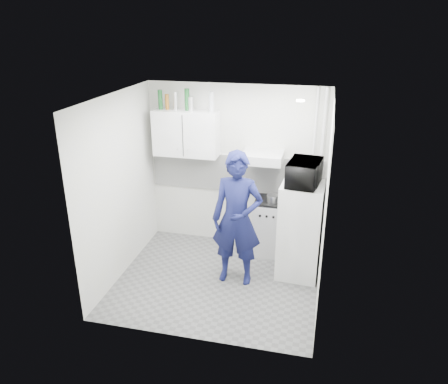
# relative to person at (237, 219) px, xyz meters

# --- Properties ---
(floor) EXTENTS (2.80, 2.80, 0.00)m
(floor) POSITION_rel_person_xyz_m (-0.26, -0.10, -0.95)
(floor) COLOR #5F5F5F
(floor) RESTS_ON ground
(ceiling) EXTENTS (2.80, 2.80, 0.00)m
(ceiling) POSITION_rel_person_xyz_m (-0.26, -0.10, 1.65)
(ceiling) COLOR white
(ceiling) RESTS_ON wall_back
(wall_back) EXTENTS (2.80, 0.00, 2.80)m
(wall_back) POSITION_rel_person_xyz_m (-0.26, 1.15, 0.35)
(wall_back) COLOR beige
(wall_back) RESTS_ON floor
(wall_left) EXTENTS (0.00, 2.60, 2.60)m
(wall_left) POSITION_rel_person_xyz_m (-1.66, -0.10, 0.35)
(wall_left) COLOR beige
(wall_left) RESTS_ON floor
(wall_right) EXTENTS (0.00, 2.60, 2.60)m
(wall_right) POSITION_rel_person_xyz_m (1.14, -0.10, 0.35)
(wall_right) COLOR beige
(wall_right) RESTS_ON floor
(person) EXTENTS (0.69, 0.46, 1.90)m
(person) POSITION_rel_person_xyz_m (0.00, 0.00, 0.00)
(person) COLOR #111541
(person) RESTS_ON floor
(stove) EXTENTS (0.55, 0.55, 0.87)m
(stove) POSITION_rel_person_xyz_m (0.38, 0.90, -0.51)
(stove) COLOR silver
(stove) RESTS_ON floor
(fridge) EXTENTS (0.62, 0.62, 1.40)m
(fridge) POSITION_rel_person_xyz_m (0.84, 0.35, -0.25)
(fridge) COLOR white
(fridge) RESTS_ON floor
(stove_top) EXTENTS (0.52, 0.52, 0.03)m
(stove_top) POSITION_rel_person_xyz_m (0.38, 0.90, -0.06)
(stove_top) COLOR black
(stove_top) RESTS_ON stove
(saucepan) EXTENTS (0.19, 0.19, 0.10)m
(saucepan) POSITION_rel_person_xyz_m (0.38, 0.83, 0.01)
(saucepan) COLOR silver
(saucepan) RESTS_ON stove_top
(microwave) EXTENTS (0.65, 0.48, 0.33)m
(microwave) POSITION_rel_person_xyz_m (0.84, 0.35, 0.62)
(microwave) COLOR black
(microwave) RESTS_ON fridge
(bottle_a) EXTENTS (0.07, 0.07, 0.29)m
(bottle_a) POSITION_rel_person_xyz_m (-1.40, 0.98, 1.40)
(bottle_a) COLOR #144C1E
(bottle_a) RESTS_ON upper_cabinet
(bottle_b) EXTENTS (0.06, 0.06, 0.23)m
(bottle_b) POSITION_rel_person_xyz_m (-1.30, 0.98, 1.36)
(bottle_b) COLOR brown
(bottle_b) RESTS_ON upper_cabinet
(bottle_c) EXTENTS (0.06, 0.06, 0.27)m
(bottle_c) POSITION_rel_person_xyz_m (-1.16, 0.98, 1.38)
(bottle_c) COLOR silver
(bottle_c) RESTS_ON upper_cabinet
(bottle_d) EXTENTS (0.07, 0.07, 0.33)m
(bottle_d) POSITION_rel_person_xyz_m (-0.98, 0.98, 1.41)
(bottle_d) COLOR #144C1E
(bottle_d) RESTS_ON upper_cabinet
(canister_a) EXTENTS (0.08, 0.08, 0.21)m
(canister_a) POSITION_rel_person_xyz_m (-0.92, 0.98, 1.35)
(canister_a) COLOR silver
(canister_a) RESTS_ON upper_cabinet
(bottle_e) EXTENTS (0.07, 0.07, 0.30)m
(bottle_e) POSITION_rel_person_xyz_m (-0.60, 0.98, 1.40)
(bottle_e) COLOR #B2B7BC
(bottle_e) RESTS_ON upper_cabinet
(upper_cabinet) EXTENTS (1.00, 0.35, 0.70)m
(upper_cabinet) POSITION_rel_person_xyz_m (-1.01, 0.98, 0.90)
(upper_cabinet) COLOR white
(upper_cabinet) RESTS_ON wall_back
(range_hood) EXTENTS (0.60, 0.50, 0.14)m
(range_hood) POSITION_rel_person_xyz_m (0.19, 0.90, 0.62)
(range_hood) COLOR silver
(range_hood) RESTS_ON wall_back
(backsplash) EXTENTS (2.74, 0.03, 0.60)m
(backsplash) POSITION_rel_person_xyz_m (-0.26, 1.14, 0.25)
(backsplash) COLOR white
(backsplash) RESTS_ON wall_back
(pipe_a) EXTENTS (0.05, 0.05, 2.60)m
(pipe_a) POSITION_rel_person_xyz_m (1.04, 1.07, 0.35)
(pipe_a) COLOR silver
(pipe_a) RESTS_ON floor
(pipe_b) EXTENTS (0.04, 0.04, 2.60)m
(pipe_b) POSITION_rel_person_xyz_m (0.92, 1.07, 0.35)
(pipe_b) COLOR silver
(pipe_b) RESTS_ON floor
(ceiling_spot_fixture) EXTENTS (0.10, 0.10, 0.02)m
(ceiling_spot_fixture) POSITION_rel_person_xyz_m (0.74, 0.10, 1.62)
(ceiling_spot_fixture) COLOR white
(ceiling_spot_fixture) RESTS_ON ceiling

